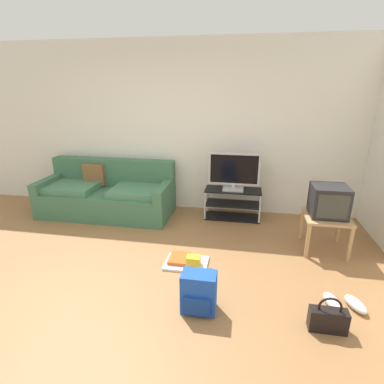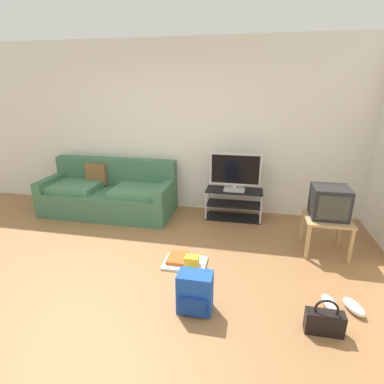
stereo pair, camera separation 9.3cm
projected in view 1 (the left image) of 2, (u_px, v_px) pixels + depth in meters
name	position (u px, v px, depth m)	size (l,w,h in m)	color
ground_plane	(120.00, 292.00, 3.11)	(9.00, 9.80, 0.02)	olive
wall_back	(173.00, 128.00, 4.95)	(9.00, 0.10, 2.70)	silver
couch	(108.00, 195.00, 4.98)	(2.11, 0.89, 0.85)	#3D6B4C
tv_stand	(232.00, 204.00, 4.80)	(0.87, 0.37, 0.47)	black
flat_tv	(234.00, 172.00, 4.60)	(0.77, 0.22, 0.58)	#B2B2B7
side_table	(326.00, 221.00, 3.80)	(0.54, 0.54, 0.46)	tan
crt_tv	(329.00, 201.00, 3.73)	(0.43, 0.40, 0.38)	#232326
backpack	(199.00, 292.00, 2.79)	(0.32, 0.27, 0.39)	blue
handbag	(328.00, 319.00, 2.58)	(0.32, 0.11, 0.33)	black
sneakers_pair	(344.00, 303.00, 2.87)	(0.40, 0.29, 0.09)	white
floor_tray	(186.00, 261.00, 3.57)	(0.50, 0.36, 0.14)	silver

